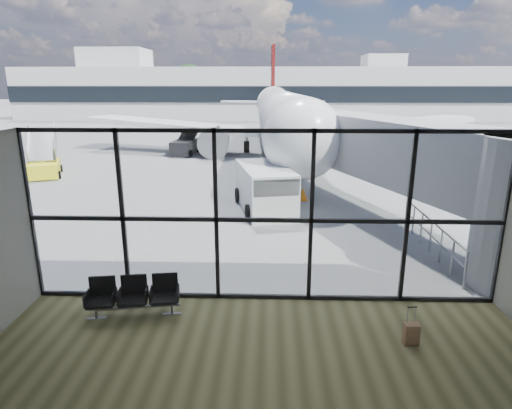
# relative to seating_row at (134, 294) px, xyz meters

# --- Properties ---
(ground) EXTENTS (220.00, 220.00, 0.00)m
(ground) POSITION_rel_seating_row_xyz_m (3.17, 40.90, -0.55)
(ground) COLOR slate
(ground) RESTS_ON ground
(lounge_shell) EXTENTS (12.02, 8.01, 4.51)m
(lounge_shell) POSITION_rel_seating_row_xyz_m (3.17, -3.90, 2.11)
(lounge_shell) COLOR brown
(lounge_shell) RESTS_ON ground
(glass_curtain_wall) EXTENTS (12.10, 0.12, 4.50)m
(glass_curtain_wall) POSITION_rel_seating_row_xyz_m (3.17, 0.90, 1.70)
(glass_curtain_wall) COLOR white
(glass_curtain_wall) RESTS_ON ground
(jet_bridge) EXTENTS (8.00, 16.50, 4.33)m
(jet_bridge) POSITION_rel_seating_row_xyz_m (8.07, 7.97, 2.21)
(jet_bridge) COLOR gray
(jet_bridge) RESTS_ON ground
(apron_railing) EXTENTS (0.06, 5.46, 1.11)m
(apron_railing) POSITION_rel_seating_row_xyz_m (8.77, 4.40, 0.17)
(apron_railing) COLOR gray
(apron_railing) RESTS_ON ground
(far_terminal) EXTENTS (80.00, 12.20, 11.00)m
(far_terminal) POSITION_rel_seating_row_xyz_m (2.58, 62.87, 3.66)
(far_terminal) COLOR #BBBBB6
(far_terminal) RESTS_ON ground
(tree_0) EXTENTS (4.95, 4.95, 7.12)m
(tree_0) POSITION_rel_seating_row_xyz_m (-41.83, 72.90, 4.09)
(tree_0) COLOR #382619
(tree_0) RESTS_ON ground
(tree_1) EXTENTS (5.61, 5.61, 8.07)m
(tree_1) POSITION_rel_seating_row_xyz_m (-35.83, 72.90, 4.71)
(tree_1) COLOR #382619
(tree_1) RESTS_ON ground
(tree_2) EXTENTS (6.27, 6.27, 9.03)m
(tree_2) POSITION_rel_seating_row_xyz_m (-29.83, 72.90, 5.33)
(tree_2) COLOR #382619
(tree_2) RESTS_ON ground
(tree_3) EXTENTS (4.95, 4.95, 7.12)m
(tree_3) POSITION_rel_seating_row_xyz_m (-23.83, 72.90, 4.09)
(tree_3) COLOR #382619
(tree_3) RESTS_ON ground
(tree_4) EXTENTS (5.61, 5.61, 8.07)m
(tree_4) POSITION_rel_seating_row_xyz_m (-17.83, 72.90, 4.71)
(tree_4) COLOR #382619
(tree_4) RESTS_ON ground
(tree_5) EXTENTS (6.27, 6.27, 9.03)m
(tree_5) POSITION_rel_seating_row_xyz_m (-11.83, 72.90, 5.33)
(tree_5) COLOR #382619
(tree_5) RESTS_ON ground
(seating_row) EXTENTS (2.21, 0.93, 0.98)m
(seating_row) POSITION_rel_seating_row_xyz_m (0.00, 0.00, 0.00)
(seating_row) COLOR gray
(seating_row) RESTS_ON ground
(suitcase) EXTENTS (0.33, 0.26, 0.87)m
(suitcase) POSITION_rel_seating_row_xyz_m (6.44, -1.09, -0.28)
(suitcase) COLOR #8E6A4F
(suitcase) RESTS_ON ground
(airliner) EXTENTS (33.13, 38.36, 9.88)m
(airliner) POSITION_rel_seating_row_xyz_m (4.19, 27.21, 2.46)
(airliner) COLOR white
(airliner) RESTS_ON ground
(service_van) EXTENTS (2.99, 4.88, 1.98)m
(service_van) POSITION_rel_seating_row_xyz_m (3.12, 9.20, 0.47)
(service_van) COLOR silver
(service_van) RESTS_ON ground
(belt_loader) EXTENTS (1.98, 4.42, 1.98)m
(belt_loader) POSITION_rel_seating_row_xyz_m (-3.60, 25.03, 0.12)
(belt_loader) COLOR black
(belt_loader) RESTS_ON ground
(mobile_stairs) EXTENTS (2.92, 3.96, 2.54)m
(mobile_stairs) POSITION_rel_seating_row_xyz_m (-10.67, 16.20, 0.06)
(mobile_stairs) COLOR yellow
(mobile_stairs) RESTS_ON ground
(traffic_cone_a) EXTENTS (0.44, 0.44, 0.63)m
(traffic_cone_a) POSITION_rel_seating_row_xyz_m (3.51, 10.90, -0.25)
(traffic_cone_a) COLOR red
(traffic_cone_a) RESTS_ON ground
(traffic_cone_b) EXTENTS (0.46, 0.46, 0.65)m
(traffic_cone_b) POSITION_rel_seating_row_xyz_m (4.95, 11.00, -0.23)
(traffic_cone_b) COLOR orange
(traffic_cone_b) RESTS_ON ground
(traffic_cone_c) EXTENTS (0.42, 0.42, 0.59)m
(traffic_cone_c) POSITION_rel_seating_row_xyz_m (3.32, 16.41, -0.26)
(traffic_cone_c) COLOR #ED5A0C
(traffic_cone_c) RESTS_ON ground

